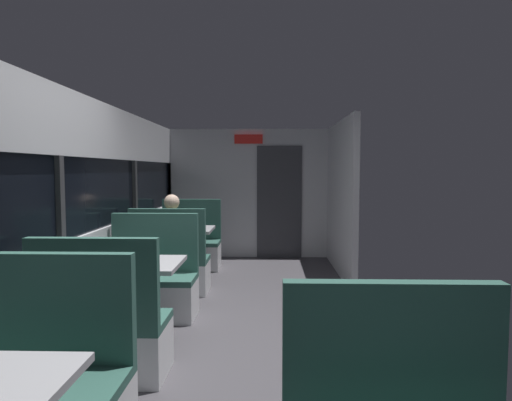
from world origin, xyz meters
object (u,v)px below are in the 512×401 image
Objects in this scene: dining_table_mid_window at (131,273)px; bench_far_window_facing_entry at (190,248)px; seated_passenger at (172,250)px; coffee_cup_primary at (190,226)px; bench_mid_window_facing_entry at (152,286)px; dining_table_far_window at (181,235)px; bench_mid_window_facing_end at (103,335)px; bench_near_window_facing_entry at (41,397)px; bench_far_window_facing_end at (171,267)px.

dining_table_mid_window is 3.02m from bench_far_window_facing_entry.
coffee_cup_primary is (0.15, 0.53, 0.25)m from seated_passenger.
bench_mid_window_facing_entry is (0.00, 0.70, -0.31)m from dining_table_mid_window.
seated_passenger is (0.00, -1.33, 0.21)m from bench_far_window_facing_entry.
dining_table_mid_window is at bearing -90.00° from dining_table_far_window.
dining_table_far_window is (0.00, 3.01, 0.31)m from bench_mid_window_facing_end.
bench_far_window_facing_entry is 0.87× the size of seated_passenger.
bench_near_window_facing_entry reaches higher than coffee_cup_primary.
bench_mid_window_facing_entry is 1.22× the size of dining_table_far_window.
coffee_cup_primary is at bearing 74.79° from seated_passenger.
bench_mid_window_facing_end is 1.00× the size of bench_mid_window_facing_entry.
bench_far_window_facing_entry is at bearing 90.00° from bench_near_window_facing_entry.
seated_passenger is at bearing 90.00° from dining_table_mid_window.
dining_table_far_window is 10.00× the size of coffee_cup_primary.
dining_table_mid_window is 0.77m from bench_mid_window_facing_entry.
dining_table_mid_window is 1.68m from seated_passenger.
coffee_cup_primary is (0.15, 0.61, 0.46)m from bench_far_window_facing_end.
bench_mid_window_facing_end is 1.40m from bench_mid_window_facing_entry.
coffee_cup_primary is (0.15, -0.79, 0.46)m from bench_far_window_facing_entry.
bench_near_window_facing_entry is 3.29m from seated_passenger.
dining_table_far_window is 0.64m from seated_passenger.
bench_near_window_facing_entry reaches higher than dining_table_mid_window.
dining_table_mid_window is at bearing 90.00° from bench_mid_window_facing_end.
seated_passenger reaches higher than bench_mid_window_facing_entry.
bench_near_window_facing_entry is 3.93m from dining_table_far_window.
bench_far_window_facing_entry is (0.00, 1.40, 0.00)m from bench_far_window_facing_end.
bench_mid_window_facing_entry is at bearing -95.48° from coffee_cup_primary.
bench_near_window_facing_entry and bench_far_window_facing_end have the same top height.
dining_table_far_window is 0.82× the size of bench_far_window_facing_entry.
bench_mid_window_facing_entry is (0.00, 1.40, 0.00)m from bench_mid_window_facing_end.
bench_mid_window_facing_end is 1.00× the size of bench_far_window_facing_entry.
dining_table_far_window is 0.77m from bench_far_window_facing_end.
bench_far_window_facing_end is at bearing 90.00° from bench_mid_window_facing_end.
bench_far_window_facing_entry is at bearing 100.41° from coffee_cup_primary.
bench_near_window_facing_entry is at bearing -90.00° from bench_far_window_facing_end.
coffee_cup_primary is at bearing 86.24° from dining_table_mid_window.
bench_far_window_facing_end is at bearing -90.00° from bench_far_window_facing_entry.
bench_mid_window_facing_end reaches higher than dining_table_far_window.
bench_far_window_facing_entry is (0.00, 2.31, 0.00)m from bench_mid_window_facing_entry.
coffee_cup_primary reaches higher than dining_table_mid_window.
seated_passenger reaches higher than dining_table_far_window.
bench_far_window_facing_entry is at bearing 90.00° from dining_table_mid_window.
dining_table_mid_window is (0.00, 1.61, 0.31)m from bench_near_window_facing_entry.
bench_mid_window_facing_end is (0.00, 0.91, 0.00)m from bench_near_window_facing_entry.
seated_passenger is at bearing 90.00° from bench_near_window_facing_entry.
bench_far_window_facing_end reaches higher than dining_table_mid_window.
seated_passenger is 0.61m from coffee_cup_primary.
bench_mid_window_facing_entry and bench_far_window_facing_entry have the same top height.
bench_mid_window_facing_entry is 2.31m from bench_far_window_facing_entry.
bench_far_window_facing_end reaches higher than coffee_cup_primary.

